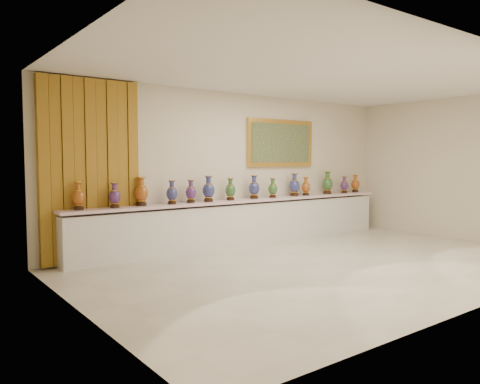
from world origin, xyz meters
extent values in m
plane|color=beige|center=(0.00, 0.00, 0.00)|extent=(8.00, 8.00, 0.00)
plane|color=beige|center=(0.00, 2.50, 1.50)|extent=(8.00, 0.00, 8.00)
plane|color=beige|center=(-4.00, 0.00, 1.50)|extent=(0.00, 5.00, 5.00)
plane|color=beige|center=(4.00, 0.00, 1.50)|extent=(0.00, 5.00, 5.00)
plane|color=white|center=(0.00, 0.00, 3.00)|extent=(8.00, 8.00, 0.00)
cube|color=#B17025|center=(-3.03, 2.44, 1.50)|extent=(1.64, 0.14, 2.95)
cube|color=gold|center=(1.10, 2.46, 2.03)|extent=(1.80, 0.06, 1.00)
cube|color=#1C3018|center=(1.10, 2.42, 2.03)|extent=(1.62, 0.02, 0.82)
cube|color=white|center=(0.00, 2.27, 0.41)|extent=(7.20, 0.42, 0.81)
cube|color=#F8D1DB|center=(0.00, 2.25, 0.88)|extent=(7.28, 0.48, 0.05)
cylinder|color=black|center=(-3.29, 2.25, 0.92)|extent=(0.16, 0.16, 0.04)
cone|color=gold|center=(-3.29, 2.25, 0.97)|extent=(0.14, 0.14, 0.03)
ellipsoid|color=maroon|center=(-3.29, 2.25, 1.09)|extent=(0.24, 0.24, 0.26)
cylinder|color=gold|center=(-3.29, 2.25, 1.20)|extent=(0.14, 0.14, 0.01)
cylinder|color=maroon|center=(-3.29, 2.25, 1.26)|extent=(0.08, 0.08, 0.09)
cone|color=maroon|center=(-3.29, 2.25, 1.32)|extent=(0.14, 0.14, 0.03)
cylinder|color=gold|center=(-3.29, 2.25, 1.34)|extent=(0.15, 0.15, 0.01)
cylinder|color=black|center=(-2.72, 2.23, 0.92)|extent=(0.15, 0.15, 0.04)
cone|color=gold|center=(-2.72, 2.23, 0.97)|extent=(0.13, 0.13, 0.03)
ellipsoid|color=#2A1045|center=(-2.72, 2.23, 1.08)|extent=(0.25, 0.25, 0.24)
cylinder|color=gold|center=(-2.72, 2.23, 1.18)|extent=(0.13, 0.13, 0.01)
cylinder|color=#2A1045|center=(-2.72, 2.23, 1.23)|extent=(0.08, 0.08, 0.09)
cone|color=#2A1045|center=(-2.72, 2.23, 1.29)|extent=(0.13, 0.13, 0.03)
cylinder|color=gold|center=(-2.72, 2.23, 1.31)|extent=(0.14, 0.14, 0.01)
cylinder|color=black|center=(-2.22, 2.28, 0.92)|extent=(0.17, 0.17, 0.05)
cone|color=gold|center=(-2.22, 2.28, 0.98)|extent=(0.15, 0.15, 0.03)
ellipsoid|color=maroon|center=(-2.22, 2.28, 1.11)|extent=(0.25, 0.25, 0.28)
cylinder|color=gold|center=(-2.22, 2.28, 1.23)|extent=(0.16, 0.16, 0.01)
cylinder|color=maroon|center=(-2.22, 2.28, 1.30)|extent=(0.09, 0.09, 0.10)
cone|color=maroon|center=(-2.22, 2.28, 1.37)|extent=(0.16, 0.16, 0.04)
cylinder|color=gold|center=(-2.22, 2.28, 1.39)|extent=(0.16, 0.16, 0.01)
cylinder|color=black|center=(-1.66, 2.23, 0.92)|extent=(0.15, 0.15, 0.04)
cone|color=gold|center=(-1.66, 2.23, 0.97)|extent=(0.13, 0.13, 0.03)
ellipsoid|color=#0C1142|center=(-1.66, 2.23, 1.08)|extent=(0.26, 0.26, 0.24)
cylinder|color=gold|center=(-1.66, 2.23, 1.19)|extent=(0.13, 0.13, 0.01)
cylinder|color=#0C1142|center=(-1.66, 2.23, 1.24)|extent=(0.08, 0.08, 0.09)
cone|color=#0C1142|center=(-1.66, 2.23, 1.30)|extent=(0.13, 0.13, 0.03)
cylinder|color=gold|center=(-1.66, 2.23, 1.32)|extent=(0.14, 0.14, 0.01)
cylinder|color=black|center=(-1.27, 2.25, 0.92)|extent=(0.15, 0.15, 0.04)
cone|color=gold|center=(-1.27, 2.25, 0.97)|extent=(0.13, 0.13, 0.03)
ellipsoid|color=#2A1045|center=(-1.27, 2.25, 1.08)|extent=(0.25, 0.25, 0.24)
cylinder|color=gold|center=(-1.27, 2.25, 1.19)|extent=(0.13, 0.13, 0.01)
cylinder|color=#2A1045|center=(-1.27, 2.25, 1.24)|extent=(0.08, 0.08, 0.09)
cone|color=#2A1045|center=(-1.27, 2.25, 1.30)|extent=(0.13, 0.13, 0.03)
cylinder|color=gold|center=(-1.27, 2.25, 1.32)|extent=(0.14, 0.14, 0.01)
cylinder|color=black|center=(-0.90, 2.23, 0.92)|extent=(0.17, 0.17, 0.05)
cone|color=gold|center=(-0.90, 2.23, 0.98)|extent=(0.15, 0.15, 0.03)
ellipsoid|color=#0C1142|center=(-0.90, 2.23, 1.11)|extent=(0.30, 0.30, 0.28)
cylinder|color=gold|center=(-0.90, 2.23, 1.23)|extent=(0.15, 0.15, 0.01)
cylinder|color=#0C1142|center=(-0.90, 2.23, 1.29)|extent=(0.09, 0.09, 0.10)
cone|color=#0C1142|center=(-0.90, 2.23, 1.36)|extent=(0.15, 0.15, 0.04)
cylinder|color=gold|center=(-0.90, 2.23, 1.38)|extent=(0.16, 0.16, 0.01)
cylinder|color=black|center=(-0.38, 2.26, 0.92)|extent=(0.15, 0.15, 0.04)
cone|color=gold|center=(-0.38, 2.26, 0.97)|extent=(0.13, 0.13, 0.03)
ellipsoid|color=black|center=(-0.38, 2.26, 1.09)|extent=(0.26, 0.26, 0.25)
cylinder|color=gold|center=(-0.38, 2.26, 1.19)|extent=(0.14, 0.14, 0.01)
cylinder|color=black|center=(-0.38, 2.26, 1.25)|extent=(0.08, 0.08, 0.09)
cone|color=black|center=(-0.38, 2.26, 1.31)|extent=(0.14, 0.14, 0.03)
cylinder|color=gold|center=(-0.38, 2.26, 1.32)|extent=(0.14, 0.14, 0.01)
cylinder|color=black|center=(0.21, 2.26, 0.92)|extent=(0.17, 0.17, 0.05)
cone|color=gold|center=(0.21, 2.26, 0.98)|extent=(0.15, 0.15, 0.03)
ellipsoid|color=#0C1142|center=(0.21, 2.26, 1.11)|extent=(0.23, 0.23, 0.27)
cylinder|color=gold|center=(0.21, 2.26, 1.22)|extent=(0.15, 0.15, 0.01)
cylinder|color=#0C1142|center=(0.21, 2.26, 1.28)|extent=(0.09, 0.09, 0.10)
cone|color=#0C1142|center=(0.21, 2.26, 1.35)|extent=(0.15, 0.15, 0.04)
cylinder|color=gold|center=(0.21, 2.26, 1.37)|extent=(0.15, 0.15, 0.01)
cylinder|color=black|center=(0.66, 2.21, 0.92)|extent=(0.14, 0.14, 0.04)
cone|color=gold|center=(0.66, 2.21, 0.96)|extent=(0.12, 0.12, 0.03)
ellipsoid|color=black|center=(0.66, 2.21, 1.08)|extent=(0.23, 0.23, 0.23)
cylinder|color=gold|center=(0.66, 2.21, 1.17)|extent=(0.13, 0.13, 0.01)
cylinder|color=black|center=(0.66, 2.21, 1.23)|extent=(0.07, 0.07, 0.08)
cone|color=black|center=(0.66, 2.21, 1.28)|extent=(0.13, 0.13, 0.03)
cylinder|color=gold|center=(0.66, 2.21, 1.30)|extent=(0.13, 0.13, 0.01)
cylinder|color=black|center=(1.33, 2.28, 0.92)|extent=(0.17, 0.17, 0.05)
cone|color=gold|center=(1.33, 2.28, 0.98)|extent=(0.15, 0.15, 0.03)
ellipsoid|color=#0C1142|center=(1.33, 2.28, 1.11)|extent=(0.30, 0.30, 0.28)
cylinder|color=gold|center=(1.33, 2.28, 1.23)|extent=(0.16, 0.16, 0.01)
cylinder|color=#0C1142|center=(1.33, 2.28, 1.30)|extent=(0.09, 0.09, 0.10)
cone|color=#0C1142|center=(1.33, 2.28, 1.37)|extent=(0.16, 0.16, 0.04)
cylinder|color=gold|center=(1.33, 2.28, 1.39)|extent=(0.16, 0.16, 0.01)
cylinder|color=black|center=(1.64, 2.24, 0.92)|extent=(0.14, 0.14, 0.04)
cone|color=gold|center=(1.64, 2.24, 0.96)|extent=(0.13, 0.13, 0.03)
ellipsoid|color=maroon|center=(1.64, 2.24, 1.08)|extent=(0.20, 0.20, 0.23)
cylinder|color=gold|center=(1.64, 2.24, 1.18)|extent=(0.13, 0.13, 0.01)
cylinder|color=maroon|center=(1.64, 2.24, 1.23)|extent=(0.08, 0.08, 0.08)
cone|color=maroon|center=(1.64, 2.24, 1.29)|extent=(0.13, 0.13, 0.03)
cylinder|color=gold|center=(1.64, 2.24, 1.30)|extent=(0.13, 0.13, 0.01)
cylinder|color=black|center=(2.36, 2.27, 0.93)|extent=(0.18, 0.18, 0.05)
cone|color=gold|center=(2.36, 2.27, 0.98)|extent=(0.16, 0.16, 0.03)
ellipsoid|color=black|center=(2.36, 2.27, 1.13)|extent=(0.27, 0.27, 0.30)
cylinder|color=gold|center=(2.36, 2.27, 1.25)|extent=(0.16, 0.16, 0.01)
cylinder|color=black|center=(2.36, 2.27, 1.32)|extent=(0.10, 0.10, 0.11)
cone|color=black|center=(2.36, 2.27, 1.39)|extent=(0.16, 0.16, 0.04)
cylinder|color=gold|center=(2.36, 2.27, 1.41)|extent=(0.17, 0.17, 0.01)
cylinder|color=black|center=(2.88, 2.23, 0.92)|extent=(0.14, 0.14, 0.04)
cone|color=gold|center=(2.88, 2.23, 0.96)|extent=(0.12, 0.12, 0.03)
ellipsoid|color=#2A1045|center=(2.88, 2.23, 1.07)|extent=(0.24, 0.24, 0.23)
cylinder|color=gold|center=(2.88, 2.23, 1.17)|extent=(0.13, 0.13, 0.01)
cylinder|color=#2A1045|center=(2.88, 2.23, 1.22)|extent=(0.07, 0.07, 0.08)
cone|color=#2A1045|center=(2.88, 2.23, 1.28)|extent=(0.13, 0.13, 0.03)
cylinder|color=gold|center=(2.88, 2.23, 1.29)|extent=(0.13, 0.13, 0.01)
cylinder|color=black|center=(3.34, 2.27, 0.92)|extent=(0.15, 0.15, 0.04)
cone|color=gold|center=(3.34, 2.27, 0.97)|extent=(0.13, 0.13, 0.03)
ellipsoid|color=maroon|center=(3.34, 2.27, 1.08)|extent=(0.22, 0.22, 0.25)
cylinder|color=gold|center=(3.34, 2.27, 1.19)|extent=(0.13, 0.13, 0.01)
cylinder|color=maroon|center=(3.34, 2.27, 1.24)|extent=(0.08, 0.08, 0.09)
cone|color=maroon|center=(3.34, 2.27, 1.30)|extent=(0.13, 0.13, 0.03)
cylinder|color=gold|center=(3.34, 2.27, 1.32)|extent=(0.14, 0.14, 0.01)
cube|color=white|center=(-1.24, 2.13, 0.90)|extent=(0.10, 0.06, 0.00)
camera|label=1|loc=(-5.62, -5.04, 1.69)|focal=35.00mm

